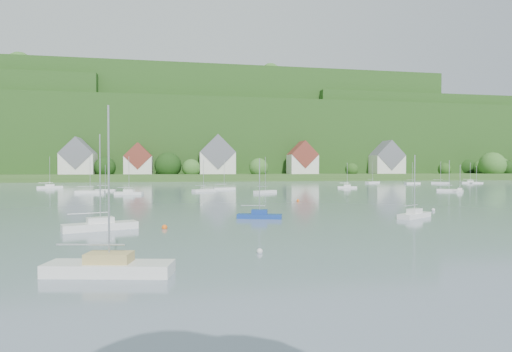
{
  "coord_description": "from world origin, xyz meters",
  "views": [
    {
      "loc": [
        -10.34,
        -1.9,
        5.36
      ],
      "look_at": [
        3.22,
        75.0,
        4.0
      ],
      "focal_mm": 28.99,
      "sensor_mm": 36.0,
      "label": 1
    }
  ],
  "objects_px": {
    "near_sailboat_0": "(100,225)",
    "near_sailboat_2": "(109,266)",
    "near_sailboat_1": "(259,215)",
    "near_sailboat_3": "(414,214)"
  },
  "relations": [
    {
      "from": "near_sailboat_1",
      "to": "near_sailboat_2",
      "type": "relative_size",
      "value": 0.76
    },
    {
      "from": "near_sailboat_0",
      "to": "near_sailboat_1",
      "type": "height_order",
      "value": "near_sailboat_0"
    },
    {
      "from": "near_sailboat_0",
      "to": "near_sailboat_1",
      "type": "bearing_deg",
      "value": -0.38
    },
    {
      "from": "near_sailboat_1",
      "to": "near_sailboat_3",
      "type": "relative_size",
      "value": 0.94
    },
    {
      "from": "near_sailboat_0",
      "to": "near_sailboat_2",
      "type": "distance_m",
      "value": 16.57
    },
    {
      "from": "near_sailboat_3",
      "to": "near_sailboat_0",
      "type": "bearing_deg",
      "value": 153.16
    },
    {
      "from": "near_sailboat_2",
      "to": "near_sailboat_3",
      "type": "height_order",
      "value": "near_sailboat_2"
    },
    {
      "from": "near_sailboat_1",
      "to": "near_sailboat_3",
      "type": "height_order",
      "value": "near_sailboat_3"
    },
    {
      "from": "near_sailboat_1",
      "to": "near_sailboat_2",
      "type": "xyz_separation_m",
      "value": [
        -11.8,
        -22.01,
        0.06
      ]
    },
    {
      "from": "near_sailboat_1",
      "to": "near_sailboat_0",
      "type": "bearing_deg",
      "value": -141.94
    }
  ]
}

